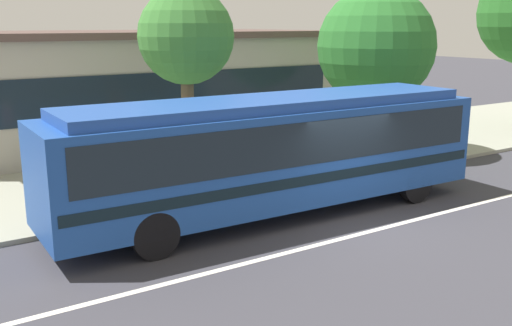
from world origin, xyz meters
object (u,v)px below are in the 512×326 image
object	(u,v)px
pedestrian_walking_along_curb	(258,152)
street_tree_mid_block	(376,47)
pedestrian_waiting_near_sign	(85,170)
bus_stop_sign	(371,121)
transit_bus	(274,148)
street_tree_near_stop	(186,38)

from	to	relation	value
pedestrian_walking_along_curb	street_tree_mid_block	distance (m)	6.90
street_tree_mid_block	pedestrian_waiting_near_sign	bearing A→B (deg)	-174.81
pedestrian_waiting_near_sign	street_tree_mid_block	size ratio (longest dim) A/B	0.28
pedestrian_waiting_near_sign	bus_stop_sign	xyz separation A→B (m)	(8.85, -0.92, 0.58)
transit_bus	pedestrian_walking_along_curb	world-z (taller)	transit_bus
street_tree_mid_block	bus_stop_sign	bearing A→B (deg)	-135.50
bus_stop_sign	street_tree_mid_block	bearing A→B (deg)	44.50
street_tree_mid_block	transit_bus	bearing A→B (deg)	-151.49
transit_bus	pedestrian_waiting_near_sign	distance (m)	4.78
street_tree_near_stop	street_tree_mid_block	size ratio (longest dim) A/B	0.96
pedestrian_walking_along_curb	pedestrian_waiting_near_sign	bearing A→B (deg)	170.79
pedestrian_waiting_near_sign	bus_stop_sign	distance (m)	8.92
bus_stop_sign	transit_bus	bearing A→B (deg)	-159.47
pedestrian_walking_along_curb	street_tree_near_stop	world-z (taller)	street_tree_near_stop
bus_stop_sign	street_tree_mid_block	xyz separation A→B (m)	(1.93, 1.90, 2.19)
pedestrian_walking_along_curb	bus_stop_sign	xyz separation A→B (m)	(4.17, -0.16, 0.53)
transit_bus	pedestrian_walking_along_curb	distance (m)	2.29
transit_bus	pedestrian_waiting_near_sign	bearing A→B (deg)	143.80
transit_bus	street_tree_near_stop	distance (m)	4.90
street_tree_mid_block	street_tree_near_stop	bearing A→B (deg)	176.74
street_tree_near_stop	pedestrian_waiting_near_sign	bearing A→B (deg)	-158.92
pedestrian_walking_along_curb	street_tree_near_stop	xyz separation A→B (m)	(-1.08, 2.15, 3.11)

